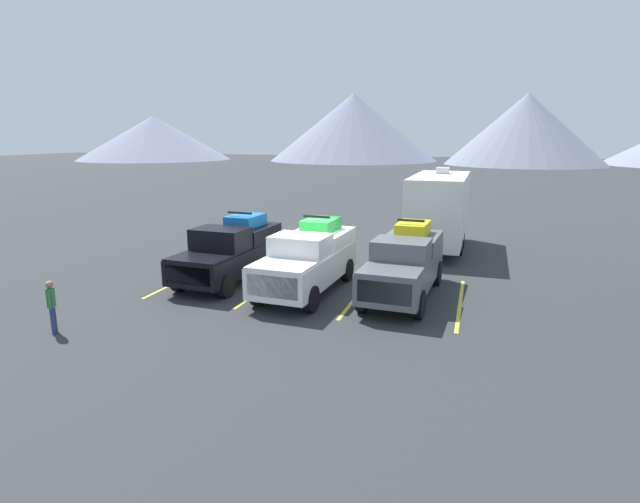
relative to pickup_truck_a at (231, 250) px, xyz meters
name	(u,v)px	position (x,y,z in m)	size (l,w,h in m)	color
ground_plane	(314,288)	(3.38, -0.12, -1.16)	(240.00, 240.00, 0.00)	#2D3033
pickup_truck_a	(231,250)	(0.00, 0.00, 0.00)	(2.43, 5.43, 2.54)	black
pickup_truck_b	(308,258)	(3.30, -0.49, 0.03)	(2.38, 5.67, 2.61)	white
pickup_truck_c	(405,262)	(6.66, -0.02, 0.02)	(2.31, 5.77, 2.56)	#595B60
lot_stripe_a	(186,278)	(-1.83, -0.37, -1.16)	(0.12, 5.50, 0.01)	gold
lot_stripe_b	(268,285)	(1.65, -0.37, -1.16)	(0.12, 5.50, 0.01)	gold
lot_stripe_c	(358,294)	(5.12, -0.37, -1.16)	(0.12, 5.50, 0.01)	gold
lot_stripe_d	(460,303)	(8.59, -0.37, -1.16)	(0.12, 5.50, 0.01)	gold
camper_trailer_a	(439,208)	(7.17, 7.64, 0.90)	(2.59, 7.75, 3.93)	white
person_a	(51,303)	(-2.27, -6.48, -0.27)	(0.27, 0.31, 1.54)	navy
mountain_ridge	(451,132)	(2.82, 91.28, 5.03)	(152.86, 46.84, 14.31)	gray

